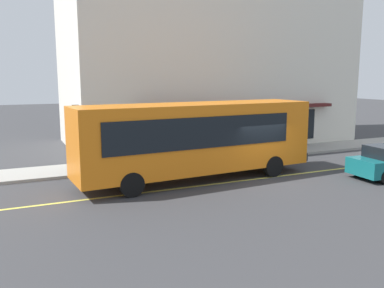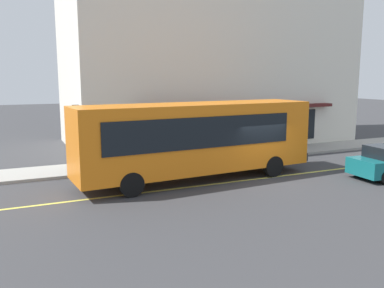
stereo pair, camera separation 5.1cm
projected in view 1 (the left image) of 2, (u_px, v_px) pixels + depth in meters
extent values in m
plane|color=#38383A|center=(261.00, 178.00, 18.94)|extent=(120.00, 120.00, 0.00)
cube|color=#9E9B93|center=(211.00, 158.00, 23.41)|extent=(80.00, 2.63, 0.15)
cube|color=#D8D14C|center=(261.00, 178.00, 18.94)|extent=(36.00, 0.16, 0.01)
cube|color=silver|center=(206.00, 40.00, 28.91)|extent=(19.37, 9.77, 14.52)
cube|color=#4C1919|center=(243.00, 108.00, 25.03)|extent=(13.56, 0.70, 0.20)
cube|color=black|center=(241.00, 128.00, 25.44)|extent=(11.62, 0.08, 2.00)
cube|color=orange|center=(196.00, 137.00, 18.33)|extent=(11.14, 3.19, 3.00)
cube|color=black|center=(290.00, 123.00, 20.81)|extent=(0.25, 2.10, 1.80)
cube|color=black|center=(178.00, 126.00, 19.23)|extent=(8.79, 0.61, 1.32)
cube|color=black|center=(205.00, 133.00, 17.02)|extent=(8.79, 0.61, 1.32)
cube|color=#0CF259|center=(292.00, 105.00, 20.69)|extent=(0.20, 1.90, 0.36)
cube|color=#2D2D33|center=(290.00, 153.00, 21.11)|extent=(0.31, 2.41, 0.40)
cylinder|color=black|center=(245.00, 158.00, 21.19)|extent=(1.02, 0.36, 1.00)
cylinder|color=black|center=(273.00, 166.00, 19.23)|extent=(1.02, 0.36, 1.00)
cylinder|color=black|center=(114.00, 173.00, 17.92)|extent=(1.02, 0.36, 1.00)
cylinder|color=black|center=(132.00, 185.00, 15.95)|extent=(1.02, 0.36, 1.00)
cylinder|color=#2D2D33|center=(78.00, 139.00, 19.40)|extent=(0.12, 0.12, 3.20)
cube|color=black|center=(76.00, 114.00, 19.39)|extent=(0.30, 0.30, 0.90)
sphere|color=red|center=(75.00, 109.00, 19.50)|extent=(0.18, 0.18, 0.18)
sphere|color=orange|center=(75.00, 114.00, 19.54)|extent=(0.18, 0.18, 0.18)
sphere|color=green|center=(76.00, 120.00, 19.58)|extent=(0.18, 0.18, 0.18)
cylinder|color=black|center=(358.00, 169.00, 19.42)|extent=(0.65, 0.26, 0.64)
cylinder|color=black|center=(236.00, 150.00, 23.28)|extent=(0.18, 0.18, 0.79)
cylinder|color=#594C47|center=(236.00, 138.00, 23.16)|extent=(0.34, 0.34, 0.63)
sphere|color=tan|center=(236.00, 130.00, 23.09)|extent=(0.22, 0.22, 0.22)
cylinder|color=black|center=(222.00, 148.00, 23.81)|extent=(0.18, 0.18, 0.78)
cylinder|color=#3F3F47|center=(222.00, 136.00, 23.69)|extent=(0.34, 0.34, 0.62)
sphere|color=tan|center=(222.00, 129.00, 23.63)|extent=(0.22, 0.22, 0.22)
cylinder|color=black|center=(98.00, 157.00, 21.34)|extent=(0.18, 0.18, 0.77)
cylinder|color=#B28C33|center=(97.00, 144.00, 21.23)|extent=(0.34, 0.34, 0.61)
sphere|color=tan|center=(97.00, 136.00, 21.16)|extent=(0.21, 0.21, 0.21)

